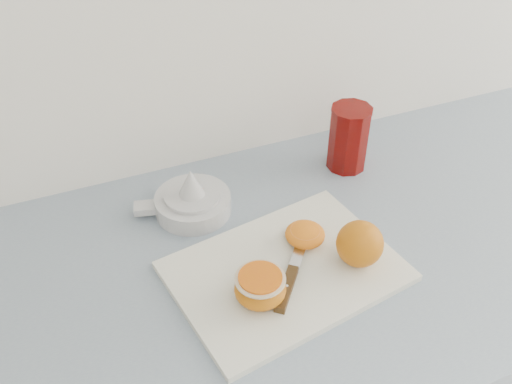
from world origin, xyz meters
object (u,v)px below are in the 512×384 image
Objects in this scene: half_orange at (260,288)px; red_tumbler at (348,140)px; cutting_board at (285,271)px; citrus_juicer at (192,200)px.

red_tumbler is at bearing 41.66° from half_orange.
cutting_board is at bearing -136.56° from red_tumbler.
half_orange reaches higher than cutting_board.
half_orange is 0.39m from red_tumbler.
cutting_board is at bearing 33.83° from half_orange.
half_orange is at bearing -138.34° from red_tumbler.
citrus_juicer is 1.32× the size of red_tumbler.
citrus_juicer is (-0.03, 0.24, -0.01)m from half_orange.
half_orange is 0.24m from citrus_juicer.
red_tumbler is at bearing 3.19° from citrus_juicer.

